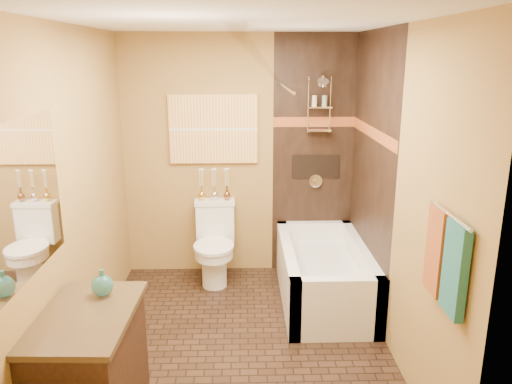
{
  "coord_description": "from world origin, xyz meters",
  "views": [
    {
      "loc": [
        0.03,
        -3.6,
        2.29
      ],
      "look_at": [
        0.14,
        0.4,
        1.18
      ],
      "focal_mm": 35.0,
      "sensor_mm": 36.0,
      "label": 1
    }
  ],
  "objects_px": {
    "bathtub": "(324,278)",
    "vanity": "(90,370)",
    "toilet": "(215,243)",
    "sunset_painting": "(213,129)"
  },
  "relations": [
    {
      "from": "bathtub",
      "to": "toilet",
      "type": "bearing_deg",
      "value": 156.79
    },
    {
      "from": "toilet",
      "to": "vanity",
      "type": "xyz_separation_m",
      "value": [
        -0.66,
        -2.08,
        -0.02
      ]
    },
    {
      "from": "sunset_painting",
      "to": "vanity",
      "type": "distance_m",
      "value": 2.71
    },
    {
      "from": "bathtub",
      "to": "vanity",
      "type": "height_order",
      "value": "vanity"
    },
    {
      "from": "vanity",
      "to": "bathtub",
      "type": "bearing_deg",
      "value": 45.54
    },
    {
      "from": "sunset_painting",
      "to": "bathtub",
      "type": "bearing_deg",
      "value": -34.34
    },
    {
      "from": "toilet",
      "to": "vanity",
      "type": "height_order",
      "value": "toilet"
    },
    {
      "from": "sunset_painting",
      "to": "toilet",
      "type": "height_order",
      "value": "sunset_painting"
    },
    {
      "from": "toilet",
      "to": "sunset_painting",
      "type": "bearing_deg",
      "value": 87.1
    },
    {
      "from": "bathtub",
      "to": "vanity",
      "type": "bearing_deg",
      "value": -136.62
    }
  ]
}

